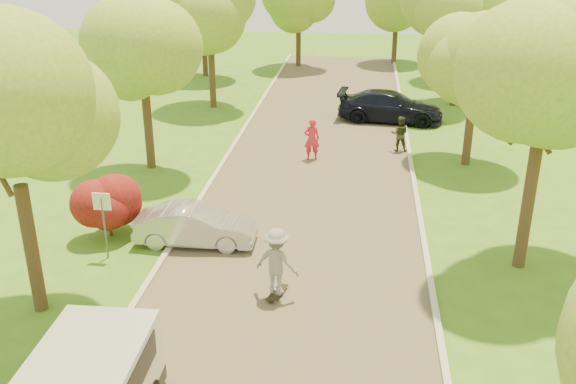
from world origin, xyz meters
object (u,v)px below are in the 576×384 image
at_px(dark_sedan, 390,106).
at_px(person_striped, 312,139).
at_px(street_sign, 103,212).
at_px(skateboarder, 277,261).
at_px(person_olive, 400,134).
at_px(silver_sedan, 196,226).
at_px(longboard, 277,293).

height_order(dark_sedan, person_striped, person_striped).
height_order(street_sign, person_striped, street_sign).
relative_size(skateboarder, person_striped, 1.04).
xyz_separation_m(skateboarder, person_olive, (3.85, 13.04, -0.28)).
xyz_separation_m(street_sign, skateboarder, (5.54, -1.61, -0.47)).
bearing_deg(skateboarder, street_sign, 0.23).
bearing_deg(silver_sedan, skateboarder, -134.73).
height_order(street_sign, silver_sedan, street_sign).
bearing_deg(street_sign, dark_sedan, 60.83).
bearing_deg(silver_sedan, street_sign, 115.24).
distance_m(dark_sedan, longboard, 18.28).
bearing_deg(street_sign, person_olive, 50.60).
bearing_deg(dark_sedan, person_olive, -170.43).
xyz_separation_m(street_sign, longboard, (5.54, -1.61, -1.46)).
relative_size(street_sign, person_striped, 1.16).
relative_size(dark_sedan, person_striped, 2.93).
height_order(skateboarder, person_olive, skateboarder).
xyz_separation_m(longboard, person_olive, (3.85, 13.04, 0.71)).
xyz_separation_m(silver_sedan, skateboarder, (3.04, -2.86, 0.46)).
bearing_deg(skateboarder, silver_sedan, -26.89).
distance_m(silver_sedan, dark_sedan, 16.43).
relative_size(silver_sedan, skateboarder, 2.00).
bearing_deg(dark_sedan, longboard, 174.91).
distance_m(person_striped, person_olive, 4.20).
xyz_separation_m(silver_sedan, dark_sedan, (6.60, 15.05, 0.15)).
bearing_deg(person_striped, street_sign, 48.89).
bearing_deg(dark_sedan, street_sign, 156.99).
relative_size(dark_sedan, person_olive, 3.34).
relative_size(silver_sedan, person_striped, 2.08).
bearing_deg(dark_sedan, person_striped, 157.28).
bearing_deg(skateboarder, person_striped, -73.46).
relative_size(street_sign, longboard, 2.11).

